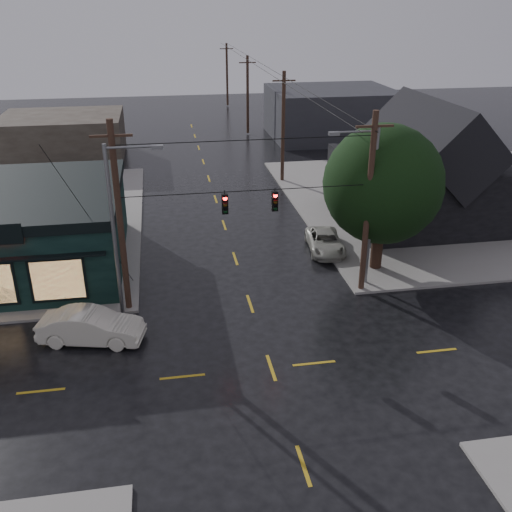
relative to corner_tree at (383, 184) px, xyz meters
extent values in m
plane|color=black|center=(-8.31, -9.04, -5.42)|extent=(160.00, 160.00, 0.00)
cube|color=gray|center=(11.69, 10.96, -5.34)|extent=(28.00, 28.00, 0.15)
cube|color=black|center=(6.69, 7.96, -3.02)|extent=(12.00, 11.00, 4.50)
cylinder|color=black|center=(0.00, 0.00, -3.41)|extent=(0.70, 0.70, 3.72)
sphere|color=black|center=(0.00, 0.00, 0.02)|extent=(6.99, 6.99, 6.99)
cylinder|color=black|center=(-8.31, -2.54, 0.88)|extent=(13.00, 0.04, 0.04)
cube|color=#342C25|center=(-22.31, 30.96, -3.22)|extent=(12.00, 10.00, 4.40)
cube|color=#28282D|center=(7.69, 35.96, -2.62)|extent=(14.00, 12.00, 5.60)
imported|color=beige|center=(-16.45, -5.43, -4.60)|extent=(5.26, 2.83, 1.65)
imported|color=#A8A89B|center=(-2.31, 3.17, -4.77)|extent=(2.62, 4.85, 1.29)
camera|label=1|loc=(-12.59, -29.99, 9.86)|focal=40.00mm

